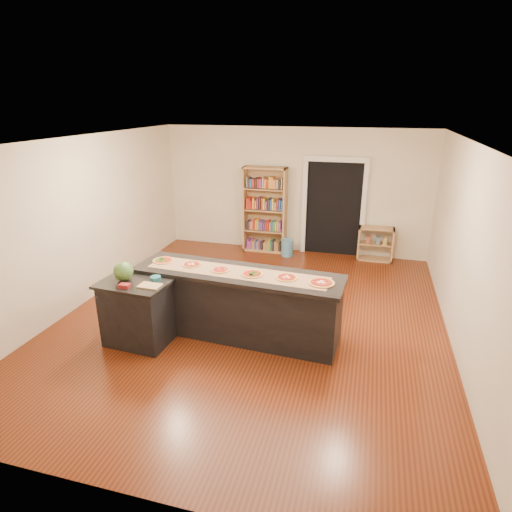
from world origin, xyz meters
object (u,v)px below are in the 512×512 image
(waste_bin, at_px, (287,248))
(watermelon, at_px, (123,271))
(kitchen_island, at_px, (238,303))
(bookshelf, at_px, (265,210))
(side_counter, at_px, (137,312))
(low_shelf, at_px, (375,244))

(waste_bin, relative_size, watermelon, 1.42)
(kitchen_island, bearing_deg, watermelon, -154.78)
(kitchen_island, height_order, waste_bin, kitchen_island)
(kitchen_island, distance_m, bookshelf, 3.89)
(kitchen_island, bearing_deg, bookshelf, 101.96)
(waste_bin, bearing_deg, watermelon, -109.92)
(bookshelf, xyz_separation_m, waste_bin, (0.58, -0.22, -0.78))
(bookshelf, relative_size, watermelon, 7.11)
(waste_bin, bearing_deg, bookshelf, 158.95)
(kitchen_island, distance_m, side_counter, 1.44)
(side_counter, height_order, watermelon, watermelon)
(side_counter, distance_m, watermelon, 0.63)
(side_counter, distance_m, waste_bin, 4.41)
(kitchen_island, relative_size, side_counter, 3.18)
(side_counter, bearing_deg, waste_bin, 75.95)
(low_shelf, relative_size, watermelon, 2.74)
(kitchen_island, relative_size, low_shelf, 4.09)
(side_counter, height_order, low_shelf, side_counter)
(low_shelf, relative_size, waste_bin, 1.93)
(side_counter, xyz_separation_m, waste_bin, (1.36, 4.18, -0.29))
(watermelon, bearing_deg, low_shelf, 52.17)
(kitchen_island, distance_m, waste_bin, 3.61)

